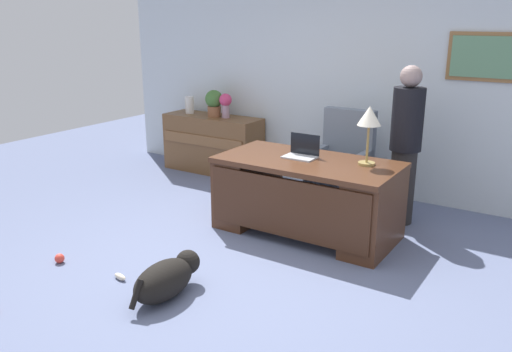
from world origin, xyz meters
TOP-DOWN VIEW (x-y plane):
  - ground_plane at (0.00, 0.00)m, footprint 12.00×12.00m
  - back_wall at (0.01, 2.60)m, footprint 7.00×0.16m
  - desk at (0.20, 0.97)m, footprint 1.77×0.90m
  - credenza at (-1.93, 2.25)m, footprint 1.42×0.50m
  - armchair at (0.18, 1.89)m, footprint 0.60×0.59m
  - person_standing at (0.91, 1.79)m, footprint 0.32×0.32m
  - dog_lying at (-0.11, -0.73)m, footprint 0.30×0.75m
  - laptop at (0.10, 1.07)m, footprint 0.32×0.22m
  - desk_lamp at (0.75, 1.15)m, footprint 0.22×0.22m
  - vase_with_flowers at (-1.70, 2.25)m, footprint 0.17×0.17m
  - vase_empty at (-2.33, 2.25)m, footprint 0.12×0.12m
  - potted_plant at (-1.89, 2.25)m, footprint 0.24×0.24m
  - dog_toy_ball at (-1.32, -0.81)m, footprint 0.09×0.09m
  - dog_toy_plush at (-0.63, -0.74)m, footprint 0.15×0.07m

SIDE VIEW (x-z plane):
  - ground_plane at x=0.00m, z-range 0.00..0.00m
  - dog_toy_plush at x=-0.63m, z-range 0.00..0.05m
  - dog_toy_ball at x=-1.32m, z-range 0.00..0.09m
  - dog_lying at x=-0.11m, z-range 0.01..0.31m
  - credenza at x=-1.93m, z-range 0.00..0.79m
  - desk at x=0.20m, z-range 0.03..0.79m
  - armchair at x=0.18m, z-range -0.06..1.05m
  - laptop at x=0.10m, z-range 0.70..0.93m
  - person_standing at x=0.91m, z-range 0.03..1.67m
  - vase_empty at x=-2.33m, z-range 0.79..1.03m
  - potted_plant at x=-1.89m, z-range 0.81..1.17m
  - vase_with_flowers at x=-1.70m, z-range 0.83..1.15m
  - desk_lamp at x=0.75m, z-range 0.92..1.47m
  - back_wall at x=0.01m, z-range 0.00..2.70m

